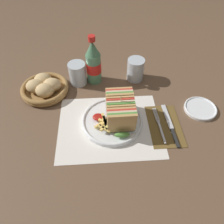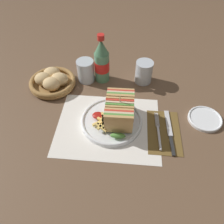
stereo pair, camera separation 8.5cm
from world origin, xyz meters
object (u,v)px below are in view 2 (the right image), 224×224
club_sandwich (119,112)px  knife (170,132)px  plate_main (112,121)px  bread_basket (52,81)px  side_saucer (205,119)px  fork (159,134)px  glass_far (86,71)px  coke_bottle_near (102,62)px  glass_near (144,73)px

club_sandwich → knife: 0.21m
plate_main → knife: 0.23m
bread_basket → side_saucer: 0.68m
club_sandwich → plate_main: bearing=178.2°
fork → knife: bearing=15.8°
plate_main → fork: bearing=-14.3°
plate_main → side_saucer: plate_main is taller
knife → bread_basket: bearing=153.4°
club_sandwich → fork: club_sandwich is taller
plate_main → club_sandwich: club_sandwich is taller
club_sandwich → bread_basket: bearing=148.4°
glass_far → bread_basket: bearing=-158.6°
coke_bottle_near → glass_near: 0.20m
plate_main → knife: plate_main is taller
fork → knife: 0.05m
knife → fork: bearing=-164.2°
fork → glass_far: (-0.32, 0.30, 0.04)m
coke_bottle_near → knife: bearing=-45.3°
knife → bread_basket: size_ratio=1.02×
bread_basket → side_saucer: size_ratio=1.56×
fork → bread_basket: 0.53m
plate_main → club_sandwich: bearing=-1.8°
fork → club_sandwich: bearing=160.6°
fork → side_saucer: (0.19, 0.09, -0.00)m
coke_bottle_near → side_saucer: coke_bottle_near is taller
plate_main → coke_bottle_near: (-0.07, 0.26, 0.09)m
club_sandwich → fork: 0.17m
plate_main → coke_bottle_near: coke_bottle_near is taller
side_saucer → glass_far: bearing=158.1°
club_sandwich → side_saucer: (0.34, 0.05, -0.06)m
fork → glass_near: size_ratio=1.69×
bread_basket → plate_main: bearing=-34.0°
coke_bottle_near → bread_basket: coke_bottle_near is taller
club_sandwich → bread_basket: (-0.32, 0.20, -0.04)m
fork → glass_far: 0.44m
club_sandwich → bread_basket: club_sandwich is taller
glass_far → side_saucer: size_ratio=0.78×
glass_far → fork: bearing=-42.6°
glass_near → bread_basket: size_ratio=0.50×
fork → glass_near: glass_near is taller
plate_main → side_saucer: 0.37m
fork → plate_main: bearing=162.9°
knife → side_saucer: side_saucer is taller
glass_near → glass_far: size_ratio=1.00×
fork → glass_near: (-0.06, 0.31, 0.04)m
coke_bottle_near → plate_main: bearing=-75.7°
glass_near → side_saucer: 0.33m
glass_far → side_saucer: 0.55m
club_sandwich → glass_near: bearing=70.4°
fork → bread_basket: bearing=150.1°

